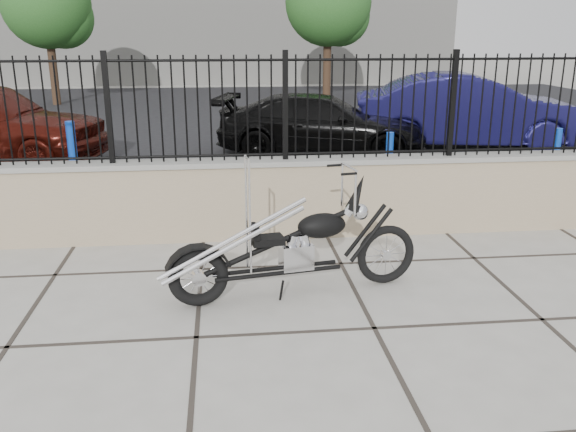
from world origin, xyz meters
The scene contains 11 objects.
ground_plane centered at (0.00, 0.00, 0.00)m, with size 90.00×90.00×0.00m, color #99968E.
parking_lot centered at (0.00, 12.50, 0.00)m, with size 30.00×30.00×0.00m, color black.
retaining_wall centered at (0.00, 2.50, 0.48)m, with size 14.00×0.36×0.96m, color gray.
iron_fence centered at (0.00, 2.50, 1.56)m, with size 14.00×0.08×1.20m, color black.
chopper_motorcycle centered at (0.88, 0.77, 0.69)m, with size 2.32×0.41×1.39m, color black, non-canonical shape.
car_black centered at (2.23, 7.42, 0.60)m, with size 1.68×4.13×1.20m, color black.
car_blue centered at (5.41, 7.75, 0.78)m, with size 1.65×4.72×1.56m, color #12113F.
bollard_a centered at (-1.99, 4.80, 0.56)m, with size 0.13×0.13×1.12m, color blue.
bollard_b centered at (2.80, 4.40, 0.47)m, with size 0.11×0.11×0.94m, color blue.
bollard_c centered at (5.70, 4.75, 0.45)m, with size 0.11×0.11×0.89m, color blue.
tree_left centered at (-5.21, 16.74, 3.32)m, with size 2.81×2.81×4.74m.
Camera 1 is at (0.27, -4.55, 2.44)m, focal length 38.00 mm.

